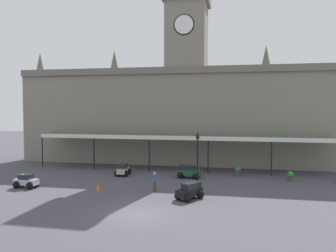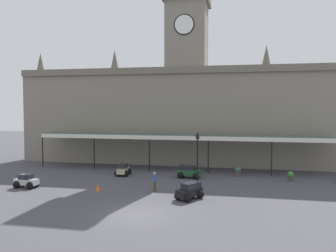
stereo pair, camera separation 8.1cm
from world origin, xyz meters
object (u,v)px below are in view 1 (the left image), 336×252
object	(u,v)px
car_green_estate	(189,172)
pedestrian_near_entrance	(154,181)
planter_forecourt_centre	(290,176)
planter_by_canopy	(238,172)
car_silver_sedan	(26,182)
car_beige_sedan	(123,171)
traffic_cone	(98,187)
victorian_lamppost	(198,154)
car_black_estate	(190,192)

from	to	relation	value
car_green_estate	pedestrian_near_entrance	xyz separation A→B (m)	(-2.05, -6.04, 0.34)
planter_forecourt_centre	planter_by_canopy	size ratio (longest dim) A/B	1.00
car_silver_sedan	planter_by_canopy	xyz separation A→B (m)	(18.23, 8.82, -0.01)
car_silver_sedan	planter_forecourt_centre	distance (m)	24.34
car_beige_sedan	car_silver_sedan	xyz separation A→B (m)	(-6.51, -7.01, 0.00)
traffic_cone	planter_forecourt_centre	xyz separation A→B (m)	(16.57, 7.22, 0.16)
car_green_estate	traffic_cone	bearing A→B (deg)	-134.99
car_beige_sedan	traffic_cone	size ratio (longest dim) A/B	3.25
car_green_estate	traffic_cone	distance (m)	9.62
car_beige_sedan	car_green_estate	size ratio (longest dim) A/B	0.91
victorian_lamppost	planter_by_canopy	bearing A→B (deg)	60.58
victorian_lamppost	pedestrian_near_entrance	bearing A→B (deg)	-152.97
car_green_estate	car_silver_sedan	world-z (taller)	car_green_estate
car_silver_sedan	pedestrian_near_entrance	distance (m)	11.41
car_silver_sedan	planter_by_canopy	world-z (taller)	car_silver_sedan
pedestrian_near_entrance	traffic_cone	world-z (taller)	pedestrian_near_entrance
car_black_estate	pedestrian_near_entrance	size ratio (longest dim) A/B	1.46
car_beige_sedan	planter_by_canopy	distance (m)	11.85
pedestrian_near_entrance	car_silver_sedan	bearing A→B (deg)	-175.04
car_black_estate	planter_by_canopy	size ratio (longest dim) A/B	2.53
car_black_estate	traffic_cone	size ratio (longest dim) A/B	3.74
traffic_cone	planter_by_canopy	size ratio (longest dim) A/B	0.68
car_silver_sedan	traffic_cone	size ratio (longest dim) A/B	3.24
car_silver_sedan	planter_forecourt_centre	xyz separation A→B (m)	(23.18, 7.44, -0.01)
pedestrian_near_entrance	planter_forecourt_centre	world-z (taller)	pedestrian_near_entrance
traffic_cone	pedestrian_near_entrance	bearing A→B (deg)	9.13
pedestrian_near_entrance	traffic_cone	size ratio (longest dim) A/B	2.57
planter_forecourt_centre	pedestrian_near_entrance	bearing A→B (deg)	-151.37
car_green_estate	planter_forecourt_centre	bearing A→B (deg)	2.44
car_green_estate	pedestrian_near_entrance	distance (m)	6.38
pedestrian_near_entrance	planter_forecourt_centre	distance (m)	13.47
car_beige_sedan	car_silver_sedan	bearing A→B (deg)	-132.89
victorian_lamppost	planter_by_canopy	xyz separation A→B (m)	(3.43, 6.08, -2.57)
car_black_estate	victorian_lamppost	xyz separation A→B (m)	(0.16, 3.64, 2.49)
car_green_estate	traffic_cone	size ratio (longest dim) A/B	3.59
victorian_lamppost	traffic_cone	bearing A→B (deg)	-162.91
planter_forecourt_centre	traffic_cone	bearing A→B (deg)	-156.46
car_beige_sedan	traffic_cone	distance (m)	6.79
car_green_estate	victorian_lamppost	world-z (taller)	victorian_lamppost
car_silver_sedan	traffic_cone	xyz separation A→B (m)	(6.61, 0.22, -0.18)
car_beige_sedan	planter_forecourt_centre	world-z (taller)	car_beige_sedan
car_beige_sedan	planter_forecourt_centre	distance (m)	16.67
car_green_estate	car_black_estate	bearing A→B (deg)	-81.21
planter_by_canopy	car_black_estate	bearing A→B (deg)	-110.29
car_beige_sedan	planter_forecourt_centre	xyz separation A→B (m)	(16.66, 0.43, -0.01)
victorian_lamppost	traffic_cone	distance (m)	8.99
car_black_estate	traffic_cone	bearing A→B (deg)	172.04
car_green_estate	planter_forecourt_centre	size ratio (longest dim) A/B	2.43
car_beige_sedan	traffic_cone	world-z (taller)	car_beige_sedan
car_green_estate	planter_forecourt_centre	xyz separation A→B (m)	(9.77, 0.42, -0.07)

